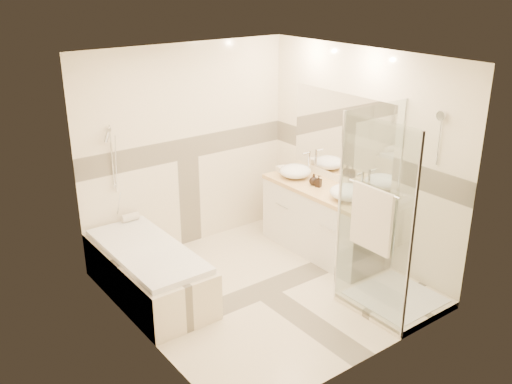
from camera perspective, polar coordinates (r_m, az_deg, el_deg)
room at (r=5.81m, az=1.05°, el=1.14°), size 2.82×3.02×2.52m
bathtub at (r=6.18m, az=-10.72°, el=-7.63°), size 0.75×1.70×0.56m
vanity at (r=6.97m, az=6.52°, el=-2.82°), size 0.58×1.62×0.85m
shower_enclosure at (r=5.97m, az=12.84°, el=-6.77°), size 0.96×0.93×2.04m
vessel_sink_near at (r=7.10m, az=3.96°, el=2.10°), size 0.40×0.40×0.16m
vessel_sink_far at (r=6.48m, az=9.16°, el=-0.01°), size 0.41×0.41×0.16m
faucet_near at (r=7.21m, az=5.28°, el=3.14°), size 0.12×0.03×0.30m
faucet_far at (r=6.61m, az=10.52°, el=1.04°), size 0.11×0.03×0.28m
amenity_bottle_a at (r=6.81m, az=6.28°, el=1.08°), size 0.09×0.09×0.14m
amenity_bottle_b at (r=6.87m, az=5.78°, el=1.27°), size 0.12×0.12×0.14m
folded_towels at (r=7.27m, az=2.85°, el=2.21°), size 0.15×0.23×0.07m
rolled_towel at (r=6.72m, az=-12.48°, el=-2.48°), size 0.20×0.09×0.09m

